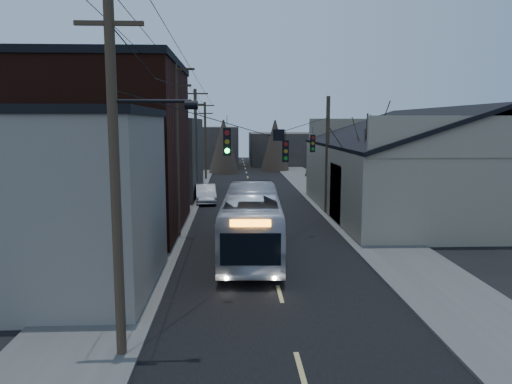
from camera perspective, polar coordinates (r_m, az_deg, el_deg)
The scene contains 13 objects.
road_surface at distance 41.20m, azimuth -0.12°, elevation -1.32°, with size 9.00×110.00×0.02m, color black.
sidewalk_left at distance 41.42m, azimuth -9.15°, elevation -1.30°, with size 4.00×110.00×0.12m, color #474744.
sidewalk_right at distance 41.98m, azimuth 8.78°, elevation -1.17°, with size 4.00×110.00×0.12m, color #474744.
building_clapboard at distance 21.14m, azimuth -22.55°, elevation -1.20°, with size 8.00×8.00×7.00m, color #6C645A.
building_brick at distance 31.75m, azimuth -17.69°, elevation 4.61°, with size 10.00×12.00×10.00m, color black.
building_left_far at distance 47.36m, azimuth -12.04°, elevation 3.96°, with size 9.00×14.00×7.00m, color #352E2A.
warehouse at distance 38.78m, azimuth 19.80°, elevation 1.64°, with size 16.16×20.60×7.73m.
building_far_left at distance 75.83m, azimuth -5.85°, elevation 5.14°, with size 10.00×12.00×6.00m, color #352E2A.
building_far_right at distance 81.21m, azimuth 3.58°, elevation 5.00°, with size 12.00×14.00×5.00m, color #352E2A.
bare_tree at distance 31.87m, azimuth 12.45°, elevation 2.28°, with size 0.40×0.40×7.20m, color black.
utility_lines at distance 34.83m, azimuth -4.84°, elevation 5.14°, with size 11.24×45.28×10.50m.
bus at distance 25.40m, azimuth -0.50°, elevation -3.38°, with size 2.77×11.85×3.30m, color silver.
parked_car at distance 41.73m, azimuth -5.76°, elevation -0.20°, with size 1.61×4.60×1.52m, color #A9AAB1.
Camera 1 is at (-1.79, -10.63, 6.63)m, focal length 35.00 mm.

